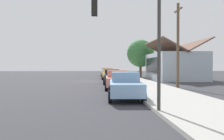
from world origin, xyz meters
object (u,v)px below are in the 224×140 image
at_px(car_ivory, 106,72).
at_px(shade_tree, 141,53).
at_px(car_olive, 106,71).
at_px(utility_pole_wooden, 178,44).
at_px(car_cherry, 108,73).
at_px(car_mustard, 109,74).
at_px(car_charcoal, 112,76).
at_px(car_coral, 117,79).
at_px(car_skyblue, 125,85).
at_px(fire_hydrant_red, 119,76).
at_px(traffic_light_main, 133,28).

bearing_deg(car_ivory, shade_tree, 61.85).
relative_size(car_olive, utility_pole_wooden, 0.59).
relative_size(car_cherry, car_mustard, 0.95).
bearing_deg(car_charcoal, shade_tree, 158.74).
height_order(car_mustard, utility_pole_wooden, utility_pole_wooden).
relative_size(car_charcoal, shade_tree, 0.74).
distance_m(car_olive, shade_tree, 11.28).
xyz_separation_m(car_coral, car_skyblue, (5.84, 0.00, -0.00)).
bearing_deg(fire_hydrant_red, traffic_light_main, -4.04).
bearing_deg(car_coral, traffic_light_main, 0.75).
xyz_separation_m(car_charcoal, traffic_light_main, (16.11, -0.15, 2.68)).
bearing_deg(traffic_light_main, car_coral, 178.77).
xyz_separation_m(car_mustard, car_coral, (11.68, 0.08, 0.00)).
bearing_deg(car_mustard, fire_hydrant_red, 131.43).
bearing_deg(car_olive, shade_tree, 33.91).
bearing_deg(car_skyblue, shade_tree, 170.35).
bearing_deg(car_olive, car_mustard, 0.90).
distance_m(car_skyblue, shade_tree, 26.88).
bearing_deg(car_cherry, car_skyblue, 2.99).
bearing_deg(shade_tree, car_ivory, -120.78).
height_order(car_ivory, traffic_light_main, traffic_light_main).
xyz_separation_m(car_cherry, shade_tree, (-2.57, 5.88, 3.36)).
xyz_separation_m(car_charcoal, utility_pole_wooden, (5.47, 5.51, 3.11)).
height_order(car_olive, car_cherry, same).
xyz_separation_m(car_olive, car_mustard, (17.57, -0.11, 0.00)).
relative_size(car_mustard, utility_pole_wooden, 0.64).
bearing_deg(car_coral, car_cherry, -177.93).
distance_m(car_olive, utility_pole_wooden, 29.56).
xyz_separation_m(car_olive, shade_tree, (9.07, 5.81, 3.36)).
height_order(car_mustard, traffic_light_main, traffic_light_main).
bearing_deg(utility_pole_wooden, car_ivory, -166.80).
xyz_separation_m(car_mustard, shade_tree, (-8.50, 5.92, 3.36)).
xyz_separation_m(car_charcoal, car_coral, (5.82, 0.07, 0.00)).
bearing_deg(car_charcoal, fire_hydrant_red, 169.55).
distance_m(car_charcoal, fire_hydrant_red, 7.53).
xyz_separation_m(car_cherry, fire_hydrant_red, (4.42, 1.47, -0.32)).
height_order(car_cherry, car_coral, same).
bearing_deg(car_ivory, car_charcoal, 2.50).
bearing_deg(car_cherry, shade_tree, 116.57).
bearing_deg(shade_tree, traffic_light_main, -11.26).
height_order(car_olive, utility_pole_wooden, utility_pole_wooden).
xyz_separation_m(shade_tree, traffic_light_main, (30.47, -6.07, -0.68)).
xyz_separation_m(car_ivory, fire_hydrant_red, (10.49, 1.47, -0.32)).
bearing_deg(car_olive, car_coral, 1.19).
distance_m(car_cherry, car_skyblue, 23.44).
xyz_separation_m(car_cherry, car_charcoal, (11.78, -0.04, 0.00)).
xyz_separation_m(car_charcoal, fire_hydrant_red, (-7.37, 1.51, -0.32)).
distance_m(car_skyblue, fire_hydrant_red, 19.08).
bearing_deg(car_cherry, car_olive, -177.41).
height_order(shade_tree, traffic_light_main, shade_tree).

